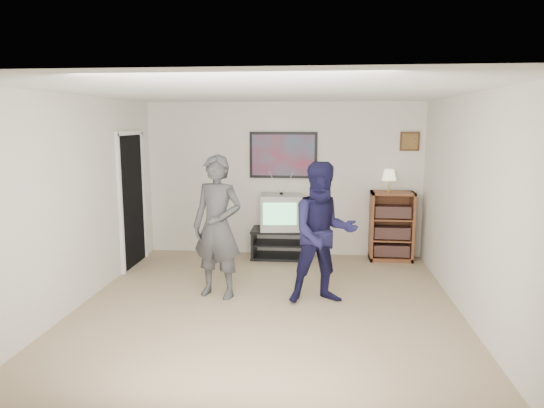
% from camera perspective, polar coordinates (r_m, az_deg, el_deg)
% --- Properties ---
extents(room_shell, '(4.51, 5.00, 2.51)m').
position_cam_1_polar(room_shell, '(5.84, -0.28, 0.45)').
color(room_shell, '#977E60').
rests_on(room_shell, ground).
extents(media_stand, '(0.96, 0.54, 0.48)m').
position_cam_1_polar(media_stand, '(7.88, 1.11, -4.64)').
color(media_stand, black).
rests_on(media_stand, room_shell).
extents(crt_television, '(0.72, 0.63, 0.56)m').
position_cam_1_polar(crt_television, '(7.77, 1.10, -0.92)').
color(crt_television, '#A9A9A4').
rests_on(crt_television, media_stand).
extents(bookshelf, '(0.67, 0.38, 1.10)m').
position_cam_1_polar(bookshelf, '(7.92, 13.87, -2.54)').
color(bookshelf, brown).
rests_on(bookshelf, room_shell).
extents(table_lamp, '(0.22, 0.22, 0.36)m').
position_cam_1_polar(table_lamp, '(7.78, 13.59, 2.70)').
color(table_lamp, '#FFEBC1').
rests_on(table_lamp, bookshelf).
extents(person_tall, '(0.75, 0.59, 1.79)m').
position_cam_1_polar(person_tall, '(6.06, -6.44, -2.68)').
color(person_tall, '#37383A').
rests_on(person_tall, room_shell).
extents(person_short, '(0.97, 0.83, 1.72)m').
position_cam_1_polar(person_short, '(5.86, 6.05, -3.45)').
color(person_short, '#141234').
rests_on(person_short, room_shell).
extents(controller_left, '(0.05, 0.12, 0.03)m').
position_cam_1_polar(controller_left, '(6.23, -6.56, -0.02)').
color(controller_left, white).
rests_on(controller_left, person_tall).
extents(controller_right, '(0.06, 0.13, 0.04)m').
position_cam_1_polar(controller_right, '(6.05, 5.61, -0.47)').
color(controller_right, white).
rests_on(controller_right, person_short).
extents(poster, '(1.10, 0.03, 0.75)m').
position_cam_1_polar(poster, '(7.90, 1.33, 5.77)').
color(poster, black).
rests_on(poster, room_shell).
extents(air_vent, '(0.28, 0.02, 0.14)m').
position_cam_1_polar(air_vent, '(7.95, -2.65, 7.95)').
color(air_vent, white).
rests_on(air_vent, room_shell).
extents(small_picture, '(0.30, 0.03, 0.30)m').
position_cam_1_polar(small_picture, '(7.99, 15.90, 7.10)').
color(small_picture, black).
rests_on(small_picture, room_shell).
extents(doorway, '(0.03, 0.85, 2.00)m').
position_cam_1_polar(doorway, '(7.63, -16.19, 0.34)').
color(doorway, black).
rests_on(doorway, room_shell).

